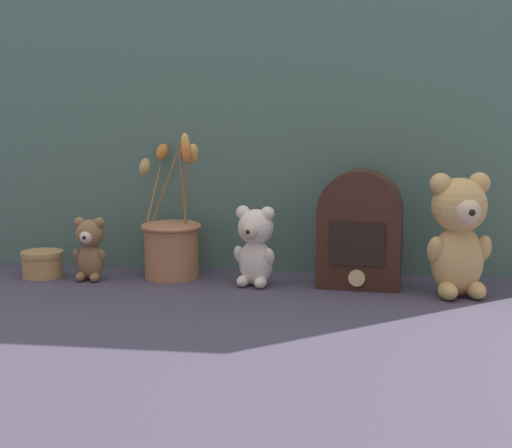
% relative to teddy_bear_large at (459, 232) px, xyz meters
% --- Properties ---
extents(ground_plane, '(4.00, 4.00, 0.00)m').
position_rel_teddy_bear_large_xyz_m(ground_plane, '(-0.40, 0.02, -0.13)').
color(ground_plane, '#3D3847').
extents(backdrop_wall, '(1.42, 0.02, 0.74)m').
position_rel_teddy_bear_large_xyz_m(backdrop_wall, '(-0.40, 0.19, 0.24)').
color(backdrop_wall, '#4C6B5B').
rests_on(backdrop_wall, ground).
extents(teddy_bear_large, '(0.13, 0.12, 0.24)m').
position_rel_teddy_bear_large_xyz_m(teddy_bear_large, '(0.00, 0.00, 0.00)').
color(teddy_bear_large, tan).
rests_on(teddy_bear_large, ground).
extents(teddy_bear_medium, '(0.09, 0.08, 0.17)m').
position_rel_teddy_bear_large_xyz_m(teddy_bear_medium, '(-0.40, 0.03, -0.04)').
color(teddy_bear_medium, beige).
rests_on(teddy_bear_medium, ground).
extents(teddy_bear_small, '(0.07, 0.07, 0.13)m').
position_rel_teddy_bear_large_xyz_m(teddy_bear_small, '(-0.75, 0.04, -0.06)').
color(teddy_bear_small, olive).
rests_on(teddy_bear_small, ground).
extents(flower_vase, '(0.15, 0.16, 0.31)m').
position_rel_teddy_bear_large_xyz_m(flower_vase, '(-0.59, 0.09, -0.05)').
color(flower_vase, '#AD7047').
rests_on(flower_vase, ground).
extents(vintage_radio, '(0.17, 0.11, 0.24)m').
position_rel_teddy_bear_large_xyz_m(vintage_radio, '(-0.19, 0.06, -0.01)').
color(vintage_radio, '#381E14').
rests_on(vintage_radio, ground).
extents(decorative_tin_tall, '(0.09, 0.09, 0.06)m').
position_rel_teddy_bear_large_xyz_m(decorative_tin_tall, '(-0.87, 0.05, -0.10)').
color(decorative_tin_tall, tan).
rests_on(decorative_tin_tall, ground).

